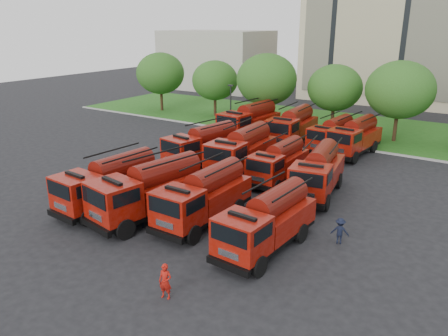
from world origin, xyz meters
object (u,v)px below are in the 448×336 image
object	(u,v)px
fire_truck_5	(242,150)
firefighter_0	(166,298)
fire_truck_1	(150,190)
firefighter_2	(239,269)
fire_truck_11	(355,137)
fire_truck_8	(250,121)
fire_truck_9	(292,127)
firefighter_5	(321,190)
fire_truck_3	(267,221)
fire_truck_0	(110,183)
firefighter_1	(141,227)
fire_truck_4	(203,146)
fire_truck_10	(333,135)
fire_truck_2	(204,196)
firefighter_4	(167,183)
firefighter_3	(339,243)
fire_truck_6	(279,162)
fire_truck_7	(318,172)

from	to	relation	value
fire_truck_5	firefighter_0	world-z (taller)	fire_truck_5
fire_truck_1	firefighter_2	world-z (taller)	fire_truck_1
fire_truck_5	fire_truck_11	distance (m)	11.38
fire_truck_8	fire_truck_9	distance (m)	4.63
firefighter_0	firefighter_5	bearing A→B (deg)	74.25
fire_truck_3	firefighter_2	distance (m)	3.02
fire_truck_3	firefighter_5	bearing A→B (deg)	97.88
fire_truck_0	firefighter_1	size ratio (longest dim) A/B	4.57
fire_truck_4	fire_truck_10	size ratio (longest dim) A/B	1.11
fire_truck_0	fire_truck_2	world-z (taller)	fire_truck_0
fire_truck_2	firefighter_4	distance (m)	7.57
fire_truck_2	fire_truck_8	xyz separation A→B (m)	(-7.63, 18.64, 0.16)
fire_truck_1	firefighter_1	distance (m)	2.33
fire_truck_0	firefighter_4	xyz separation A→B (m)	(0.07, 5.40, -1.68)
fire_truck_2	fire_truck_9	size ratio (longest dim) A/B	0.93
fire_truck_2	fire_truck_3	size ratio (longest dim) A/B	1.02
fire_truck_10	firefighter_3	bearing A→B (deg)	-63.99
fire_truck_3	firefighter_3	world-z (taller)	fire_truck_3
firefighter_2	fire_truck_6	bearing A→B (deg)	16.10
fire_truck_4	fire_truck_9	size ratio (longest dim) A/B	0.97
fire_truck_3	fire_truck_5	distance (m)	12.58
fire_truck_1	firefighter_5	distance (m)	12.37
fire_truck_6	fire_truck_11	distance (m)	10.31
firefighter_5	fire_truck_2	bearing A→B (deg)	63.51
fire_truck_1	fire_truck_9	xyz separation A→B (m)	(0.12, 20.13, -0.01)
fire_truck_10	fire_truck_11	size ratio (longest dim) A/B	0.93
fire_truck_5	fire_truck_1	bearing A→B (deg)	-94.07
firefighter_4	fire_truck_2	bearing A→B (deg)	-172.04
fire_truck_7	fire_truck_8	bearing A→B (deg)	128.27
firefighter_2	firefighter_4	distance (m)	13.08
fire_truck_10	firefighter_0	xyz separation A→B (m)	(2.04, -26.21, -1.53)
fire_truck_11	firefighter_1	world-z (taller)	fire_truck_11
firefighter_0	firefighter_3	distance (m)	10.09
fire_truck_0	fire_truck_1	bearing A→B (deg)	9.38
firefighter_0	fire_truck_8	bearing A→B (deg)	100.06
fire_truck_1	fire_truck_11	xyz separation A→B (m)	(6.28, 20.05, -0.13)
fire_truck_4	fire_truck_6	size ratio (longest dim) A/B	1.17
fire_truck_4	firefighter_3	xyz separation A→B (m)	(14.23, -7.15, -1.67)
fire_truck_3	fire_truck_5	xyz separation A→B (m)	(-7.56, 10.05, 0.18)
fire_truck_1	fire_truck_7	bearing A→B (deg)	62.33
firefighter_2	firefighter_5	distance (m)	12.19
fire_truck_4	fire_truck_5	world-z (taller)	fire_truck_5
fire_truck_3	fire_truck_10	size ratio (longest dim) A/B	1.04
firefighter_4	fire_truck_4	bearing A→B (deg)	-47.55
fire_truck_7	fire_truck_9	size ratio (longest dim) A/B	0.96
fire_truck_5	firefighter_5	bearing A→B (deg)	-6.40
fire_truck_1	firefighter_5	bearing A→B (deg)	64.69
fire_truck_0	fire_truck_11	distance (m)	22.44
fire_truck_6	fire_truck_1	bearing A→B (deg)	-109.60
fire_truck_1	fire_truck_10	distance (m)	20.70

